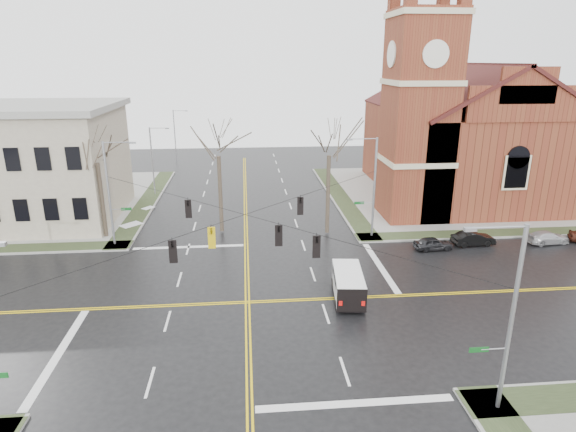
{
  "coord_description": "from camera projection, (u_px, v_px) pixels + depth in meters",
  "views": [
    {
      "loc": [
        0.11,
        -29.06,
        15.53
      ],
      "look_at": [
        3.28,
        6.0,
        4.06
      ],
      "focal_mm": 30.0,
      "sensor_mm": 36.0,
      "label": 1
    }
  ],
  "objects": [
    {
      "name": "church",
      "position": [
        459.0,
        124.0,
        55.3
      ],
      "size": [
        24.28,
        27.48,
        27.5
      ],
      "color": "maroon",
      "rests_on": "ground"
    },
    {
      "name": "parked_car_c",
      "position": [
        547.0,
        237.0,
        42.51
      ],
      "size": [
        3.96,
        1.94,
        1.11
      ],
      "primitive_type": "imported",
      "rotation": [
        0.0,
        0.0,
        1.67
      ],
      "color": "#BABBBD",
      "rests_on": "ground"
    },
    {
      "name": "streetlight_north_b",
      "position": [
        176.0,
        134.0,
        75.47
      ],
      "size": [
        2.3,
        0.2,
        8.0
      ],
      "color": "gray",
      "rests_on": "ground"
    },
    {
      "name": "road_markings",
      "position": [
        247.0,
        302.0,
        32.32
      ],
      "size": [
        100.0,
        100.0,
        0.01
      ],
      "color": "gold",
      "rests_on": "ground"
    },
    {
      "name": "streetlight_north_a",
      "position": [
        153.0,
        158.0,
        56.54
      ],
      "size": [
        2.3,
        0.2,
        8.0
      ],
      "color": "gray",
      "rests_on": "ground"
    },
    {
      "name": "span_wires",
      "position": [
        245.0,
        215.0,
        30.4
      ],
      "size": [
        23.02,
        23.02,
        0.03
      ],
      "color": "black",
      "rests_on": "ground"
    },
    {
      "name": "signal_pole_nw",
      "position": [
        111.0,
        191.0,
        40.7
      ],
      "size": [
        2.75,
        0.22,
        9.0
      ],
      "color": "gray",
      "rests_on": "ground"
    },
    {
      "name": "parked_car_b",
      "position": [
        473.0,
        239.0,
        42.08
      ],
      "size": [
        3.82,
        1.57,
        1.23
      ],
      "primitive_type": "imported",
      "rotation": [
        0.0,
        0.0,
        1.64
      ],
      "color": "black",
      "rests_on": "ground"
    },
    {
      "name": "tree_nw_near",
      "position": [
        218.0,
        151.0,
        43.02
      ],
      "size": [
        4.0,
        4.0,
        10.68
      ],
      "color": "#3E3227",
      "rests_on": "ground"
    },
    {
      "name": "tree_nw_far",
      "position": [
        97.0,
        158.0,
        41.84
      ],
      "size": [
        4.0,
        4.0,
        10.17
      ],
      "color": "#3E3227",
      "rests_on": "ground"
    },
    {
      "name": "civic_building_a",
      "position": [
        22.0,
        166.0,
        47.67
      ],
      "size": [
        18.0,
        14.0,
        11.0
      ],
      "primitive_type": "cube",
      "color": "gray",
      "rests_on": "ground"
    },
    {
      "name": "signal_pole_ne",
      "position": [
        373.0,
        185.0,
        42.64
      ],
      "size": [
        2.75,
        0.22,
        9.0
      ],
      "color": "gray",
      "rests_on": "ground"
    },
    {
      "name": "parked_car_a",
      "position": [
        433.0,
        244.0,
        41.09
      ],
      "size": [
        3.35,
        1.48,
        1.12
      ],
      "primitive_type": "imported",
      "rotation": [
        0.0,
        0.0,
        1.62
      ],
      "color": "black",
      "rests_on": "ground"
    },
    {
      "name": "ground",
      "position": [
        247.0,
        302.0,
        32.32
      ],
      "size": [
        120.0,
        120.0,
        0.0
      ],
      "primitive_type": "plane",
      "color": "black",
      "rests_on": "ground"
    },
    {
      "name": "tree_ne",
      "position": [
        329.0,
        150.0,
        42.6
      ],
      "size": [
        4.0,
        4.0,
        10.88
      ],
      "color": "#3E3227",
      "rests_on": "ground"
    },
    {
      "name": "cargo_van",
      "position": [
        348.0,
        282.0,
        32.74
      ],
      "size": [
        2.44,
        5.1,
        1.87
      ],
      "rotation": [
        0.0,
        0.0,
        -0.11
      ],
      "color": "white",
      "rests_on": "ground"
    },
    {
      "name": "sidewalks",
      "position": [
        247.0,
        301.0,
        32.3
      ],
      "size": [
        80.0,
        80.0,
        0.17
      ],
      "color": "gray",
      "rests_on": "ground"
    },
    {
      "name": "traffic_signals",
      "position": [
        245.0,
        229.0,
        30.0
      ],
      "size": [
        8.21,
        8.26,
        1.3
      ],
      "color": "black",
      "rests_on": "ground"
    },
    {
      "name": "signal_pole_se",
      "position": [
        508.0,
        316.0,
        20.87
      ],
      "size": [
        2.75,
        0.22,
        9.0
      ],
      "color": "gray",
      "rests_on": "ground"
    }
  ]
}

